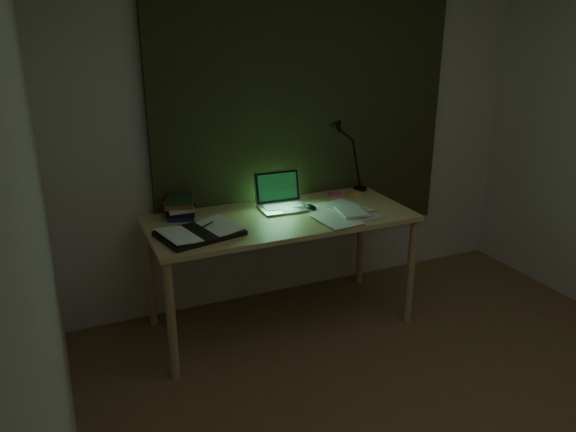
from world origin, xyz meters
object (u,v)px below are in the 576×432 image
laptop (284,193)px  book_stack (180,206)px  loose_papers (342,212)px  desk_lamp (362,154)px  desk (281,271)px  open_textbook (200,232)px

laptop → book_stack: laptop is taller
loose_papers → book_stack: bearing=159.6°
book_stack → desk_lamp: 1.38m
laptop → book_stack: (-0.67, 0.13, -0.04)m
desk_lamp → desk: bearing=-156.2°
book_stack → loose_papers: 1.05m
book_stack → desk_lamp: bearing=2.2°
laptop → desk: bearing=-121.6°
desk → laptop: 0.52m
open_textbook → desk_lamp: size_ratio=0.86×
book_stack → desk_lamp: desk_lamp is taller
desk → laptop: size_ratio=4.70×
open_textbook → book_stack: size_ratio=2.16×
open_textbook → book_stack: bearing=81.6°
book_stack → loose_papers: bearing=-20.4°
desk → book_stack: bearing=157.4°
book_stack → loose_papers: book_stack is taller
desk → desk_lamp: 1.05m
laptop → open_textbook: laptop is taller
laptop → desk_lamp: size_ratio=0.67×
desk → laptop: (0.08, 0.12, 0.51)m
desk → open_textbook: 0.71m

